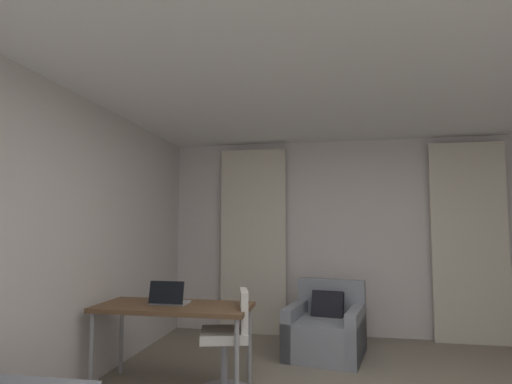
{
  "coord_description": "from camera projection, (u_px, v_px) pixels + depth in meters",
  "views": [
    {
      "loc": [
        -0.3,
        -2.67,
        1.44
      ],
      "look_at": [
        -1.03,
        1.25,
        1.77
      ],
      "focal_mm": 28.91,
      "sensor_mm": 36.0,
      "label": 1
    }
  ],
  "objects": [
    {
      "name": "curtain_left_panel",
      "position": [
        253.0,
        240.0,
        5.64
      ],
      "size": [
        0.9,
        0.06,
        2.5
      ],
      "color": "beige",
      "rests_on": "ground"
    },
    {
      "name": "armchair",
      "position": [
        326.0,
        330.0,
        4.63
      ],
      "size": [
        0.94,
        0.99,
        0.8
      ],
      "color": "gray",
      "rests_on": "ground"
    },
    {
      "name": "desk_chair",
      "position": [
        229.0,
        347.0,
        3.56
      ],
      "size": [
        0.49,
        0.49,
        0.88
      ],
      "color": "gray",
      "rests_on": "ground"
    },
    {
      "name": "wall_window",
      "position": [
        356.0,
        237.0,
        5.52
      ],
      "size": [
        5.12,
        0.06,
        2.6
      ],
      "color": "silver",
      "rests_on": "ground"
    },
    {
      "name": "wall_left",
      "position": [
        24.0,
        245.0,
        3.02
      ],
      "size": [
        0.06,
        6.12,
        2.6
      ],
      "color": "silver",
      "rests_on": "ground"
    },
    {
      "name": "curtain_right_panel",
      "position": [
        469.0,
        241.0,
        5.14
      ],
      "size": [
        0.9,
        0.06,
        2.5
      ],
      "color": "beige",
      "rests_on": "ground"
    },
    {
      "name": "desk",
      "position": [
        174.0,
        312.0,
        3.72
      ],
      "size": [
        1.39,
        0.62,
        0.73
      ],
      "color": "brown",
      "rests_on": "ground"
    },
    {
      "name": "laptop",
      "position": [
        169.0,
        299.0,
        3.75
      ],
      "size": [
        0.32,
        0.25,
        0.22
      ],
      "color": "#ADADB2",
      "rests_on": "desk"
    },
    {
      "name": "ceiling",
      "position": [
        377.0,
        42.0,
        2.66
      ],
      "size": [
        5.12,
        6.12,
        0.06
      ],
      "primitive_type": "cube",
      "color": "white",
      "rests_on": "wall_left"
    }
  ]
}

